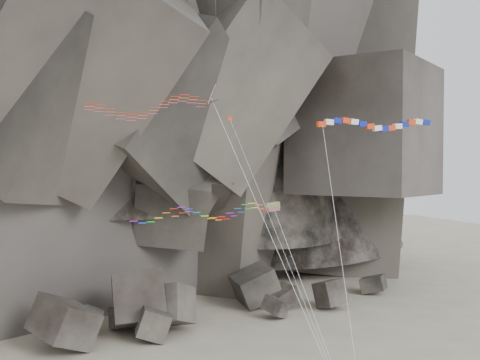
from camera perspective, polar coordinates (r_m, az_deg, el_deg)
name	(u,v)px	position (r m, az deg, el deg)	size (l,w,h in m)	color
headland	(85,50)	(115.97, -14.45, 11.85)	(110.00, 70.00, 84.00)	#4F4941
boulder_field	(153,311)	(81.98, -8.23, -12.22)	(69.42, 16.12, 9.02)	#47423F
delta_kite	(144,106)	(45.17, -9.09, 6.92)	(17.74, 10.75, 27.16)	red
banner_kite	(375,126)	(54.13, 12.72, 5.06)	(13.10, 10.80, 24.84)	red
parafoil_kite	(200,213)	(50.11, -3.82, -3.12)	(13.61, 13.71, 17.56)	#CDE20C
pennant_kite	(268,213)	(48.19, 2.66, -3.15)	(4.89, 13.45, 24.84)	red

